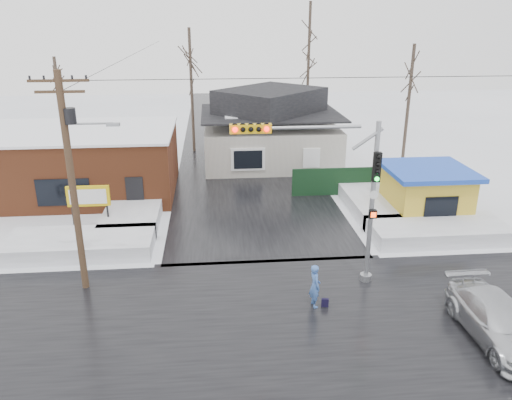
{
  "coord_description": "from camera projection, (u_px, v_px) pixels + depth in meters",
  "views": [
    {
      "loc": [
        -2.48,
        -15.65,
        10.81
      ],
      "look_at": [
        -0.57,
        5.41,
        3.0
      ],
      "focal_mm": 35.0,
      "sensor_mm": 36.0,
      "label": 1
    }
  ],
  "objects": [
    {
      "name": "ground",
      "position": [
        284.0,
        325.0,
        18.58
      ],
      "size": [
        120.0,
        120.0,
        0.0
      ],
      "primitive_type": "plane",
      "color": "white",
      "rests_on": "ground"
    },
    {
      "name": "road_ns",
      "position": [
        284.0,
        325.0,
        18.57
      ],
      "size": [
        10.0,
        120.0,
        0.02
      ],
      "primitive_type": "cube",
      "color": "black",
      "rests_on": "ground"
    },
    {
      "name": "road_ew",
      "position": [
        284.0,
        325.0,
        18.57
      ],
      "size": [
        120.0,
        10.0,
        0.02
      ],
      "primitive_type": "cube",
      "color": "black",
      "rests_on": "ground"
    },
    {
      "name": "snowbank_nw",
      "position": [
        81.0,
        244.0,
        24.22
      ],
      "size": [
        7.0,
        3.0,
        0.8
      ],
      "primitive_type": "cube",
      "color": "white",
      "rests_on": "ground"
    },
    {
      "name": "snowbank_ne",
      "position": [
        438.0,
        231.0,
        25.74
      ],
      "size": [
        7.0,
        3.0,
        0.8
      ],
      "primitive_type": "cube",
      "color": "white",
      "rests_on": "ground"
    },
    {
      "name": "snowbank_nside_w",
      "position": [
        136.0,
        206.0,
        29.06
      ],
      "size": [
        3.0,
        8.0,
        0.8
      ],
      "primitive_type": "cube",
      "color": "white",
      "rests_on": "ground"
    },
    {
      "name": "snowbank_nside_e",
      "position": [
        370.0,
        199.0,
        30.24
      ],
      "size": [
        3.0,
        8.0,
        0.8
      ],
      "primitive_type": "cube",
      "color": "white",
      "rests_on": "ground"
    },
    {
      "name": "traffic_signal",
      "position": [
        336.0,
        183.0,
        19.98
      ],
      "size": [
        6.05,
        0.68,
        7.0
      ],
      "color": "gray",
      "rests_on": "ground"
    },
    {
      "name": "utility_pole",
      "position": [
        72.0,
        172.0,
        19.41
      ],
      "size": [
        3.15,
        0.44,
        9.0
      ],
      "color": "#382619",
      "rests_on": "ground"
    },
    {
      "name": "brick_building",
      "position": [
        79.0,
        162.0,
        31.87
      ],
      "size": [
        12.2,
        8.2,
        4.12
      ],
      "color": "brown",
      "rests_on": "ground"
    },
    {
      "name": "marquee_sign",
      "position": [
        88.0,
        197.0,
        26.02
      ],
      "size": [
        2.2,
        0.21,
        2.55
      ],
      "color": "black",
      "rests_on": "ground"
    },
    {
      "name": "house",
      "position": [
        270.0,
        129.0,
        38.39
      ],
      "size": [
        10.4,
        8.4,
        5.76
      ],
      "color": "beige",
      "rests_on": "ground"
    },
    {
      "name": "kiosk",
      "position": [
        426.0,
        192.0,
        28.21
      ],
      "size": [
        4.6,
        4.6,
        2.88
      ],
      "color": "gold",
      "rests_on": "ground"
    },
    {
      "name": "fence",
      "position": [
        354.0,
        181.0,
        31.89
      ],
      "size": [
        8.0,
        0.12,
        1.8
      ],
      "primitive_type": "cube",
      "color": "black",
      "rests_on": "ground"
    },
    {
      "name": "tree_far_left",
      "position": [
        190.0,
        54.0,
        39.78
      ],
      "size": [
        3.0,
        3.0,
        10.0
      ],
      "color": "#332821",
      "rests_on": "ground"
    },
    {
      "name": "tree_far_mid",
      "position": [
        310.0,
        32.0,
        41.94
      ],
      "size": [
        3.0,
        3.0,
        12.0
      ],
      "color": "#332821",
      "rests_on": "ground"
    },
    {
      "name": "tree_far_right",
      "position": [
        412.0,
        70.0,
        35.8
      ],
      "size": [
        3.0,
        3.0,
        9.0
      ],
      "color": "#332821",
      "rests_on": "ground"
    },
    {
      "name": "tree_far_west",
      "position": [
        57.0,
        79.0,
        37.61
      ],
      "size": [
        3.0,
        3.0,
        8.0
      ],
      "color": "#332821",
      "rests_on": "ground"
    },
    {
      "name": "pedestrian",
      "position": [
        315.0,
        286.0,
        19.5
      ],
      "size": [
        0.52,
        0.71,
        1.79
      ],
      "primitive_type": "imported",
      "rotation": [
        0.0,
        0.0,
        1.71
      ],
      "color": "#3E65AF",
      "rests_on": "ground"
    },
    {
      "name": "car",
      "position": [
        498.0,
        321.0,
        17.55
      ],
      "size": [
        2.1,
        5.04,
        1.46
      ],
      "primitive_type": "imported",
      "rotation": [
        0.0,
        0.0,
        0.01
      ],
      "color": "silver",
      "rests_on": "ground"
    },
    {
      "name": "shopping_bag",
      "position": [
        325.0,
        303.0,
        19.67
      ],
      "size": [
        0.3,
        0.17,
        0.35
      ],
      "primitive_type": "cube",
      "rotation": [
        0.0,
        0.0,
        -0.19
      ],
      "color": "black",
      "rests_on": "ground"
    }
  ]
}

